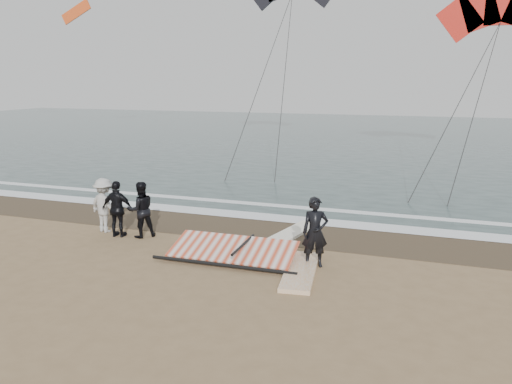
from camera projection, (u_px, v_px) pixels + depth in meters
ground at (268, 289)px, 11.70m from camera, size 120.00×120.00×0.00m
sea at (385, 137)px, 42.16m from camera, size 120.00×54.00×0.02m
wet_sand at (311, 234)px, 15.85m from camera, size 120.00×2.80×0.01m
foam_near at (320, 222)px, 17.14m from camera, size 120.00×0.90×0.01m
foam_far at (329, 210)px, 18.71m from camera, size 120.00×0.45×0.01m
man_main at (315, 232)px, 12.96m from camera, size 0.79×0.65×1.86m
board_white at (300, 271)px, 12.68m from camera, size 1.08×2.75×0.11m
board_cream at (294, 232)px, 15.92m from camera, size 1.20×2.48×0.10m
trio_cluster at (119, 208)px, 15.64m from camera, size 2.57×1.10×1.77m
sail_rig at (233, 250)px, 13.77m from camera, size 4.01×1.77×0.49m
kite_red at (501, 17)px, 27.41m from camera, size 7.67×6.01×14.60m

